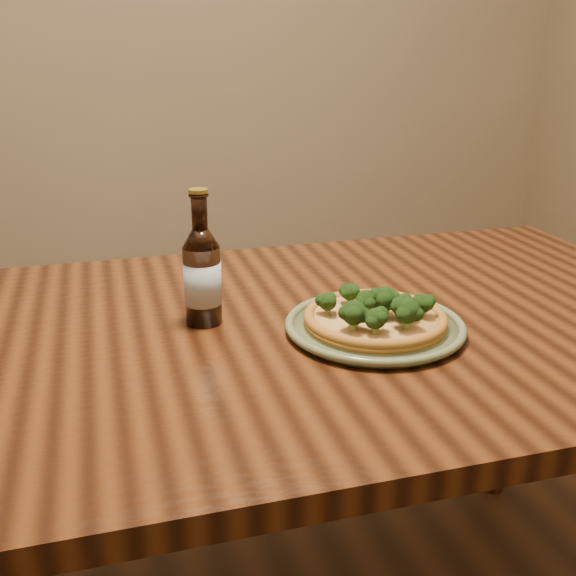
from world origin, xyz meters
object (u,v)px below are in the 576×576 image
object	(u,v)px
plate	(375,326)
pizza	(376,316)
table	(279,373)
beer_bottle	(202,275)

from	to	relation	value
plate	pizza	size ratio (longest dim) A/B	1.26
table	beer_bottle	bearing A→B (deg)	159.45
plate	beer_bottle	distance (m)	0.30
table	beer_bottle	world-z (taller)	beer_bottle
table	pizza	world-z (taller)	pizza
beer_bottle	pizza	bearing A→B (deg)	-39.56
table	beer_bottle	distance (m)	0.22
pizza	beer_bottle	world-z (taller)	beer_bottle
plate	pizza	distance (m)	0.02
table	pizza	bearing A→B (deg)	-27.78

